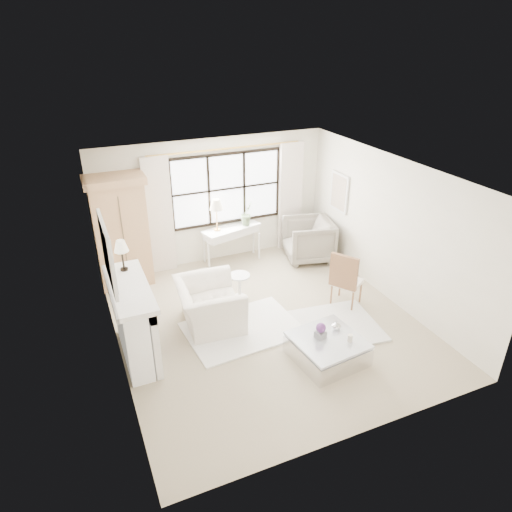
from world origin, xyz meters
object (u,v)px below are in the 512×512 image
object	(u,v)px
armoire	(121,231)
club_armchair	(209,305)
coffee_table	(327,349)
console_table	(232,244)

from	to	relation	value
armoire	club_armchair	bearing A→B (deg)	-61.92
coffee_table	armoire	bearing A→B (deg)	117.53
armoire	coffee_table	size ratio (longest dim) A/B	2.03
coffee_table	console_table	bearing A→B (deg)	86.31
armoire	console_table	bearing A→B (deg)	2.15
armoire	console_table	distance (m)	2.43
console_table	club_armchair	world-z (taller)	console_table
armoire	club_armchair	world-z (taller)	armoire
console_table	club_armchair	xyz separation A→B (m)	(-1.22, -2.14, -0.01)
armoire	console_table	size ratio (longest dim) A/B	1.63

